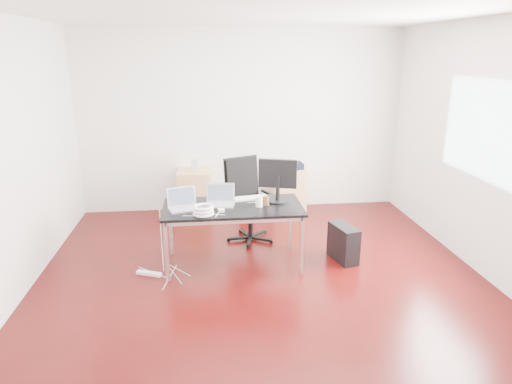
{
  "coord_description": "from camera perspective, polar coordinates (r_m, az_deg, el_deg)",
  "views": [
    {
      "loc": [
        -0.57,
        -4.56,
        2.43
      ],
      "look_at": [
        0.0,
        0.55,
        0.85
      ],
      "focal_mm": 32.0,
      "sensor_mm": 36.0,
      "label": 1
    }
  ],
  "objects": [
    {
      "name": "cup_brown",
      "position": [
        5.29,
        1.23,
        -1.1
      ],
      "size": [
        0.08,
        0.08,
        0.1
      ],
      "primitive_type": "cylinder",
      "rotation": [
        0.0,
        0.0,
        -0.08
      ],
      "color": "#56331D",
      "rests_on": "desk"
    },
    {
      "name": "speaker",
      "position": [
        6.96,
        -7.68,
        3.3
      ],
      "size": [
        0.09,
        0.08,
        0.18
      ],
      "primitive_type": "cube",
      "rotation": [
        0.0,
        0.0,
        0.03
      ],
      "color": "#9E9E9E",
      "rests_on": "filing_cabinet_left"
    },
    {
      "name": "laptop_left",
      "position": [
        5.22,
        -9.11,
        -1.5
      ],
      "size": [
        0.39,
        0.33,
        0.23
      ],
      "rotation": [
        0.0,
        0.0,
        0.27
      ],
      "color": "silver",
      "rests_on": "desk"
    },
    {
      "name": "monitor",
      "position": [
        5.35,
        2.73,
        1.73
      ],
      "size": [
        0.45,
        0.26,
        0.51
      ],
      "rotation": [
        0.0,
        0.0,
        -0.29
      ],
      "color": "black",
      "rests_on": "desk"
    },
    {
      "name": "keyboard",
      "position": [
        5.51,
        -0.77,
        -0.77
      ],
      "size": [
        0.46,
        0.23,
        0.02
      ],
      "primitive_type": "cube",
      "rotation": [
        0.0,
        0.0,
        0.21
      ],
      "color": "white",
      "rests_on": "desk"
    },
    {
      "name": "filing_cabinet_left",
      "position": [
        7.1,
        -7.71,
        -0.1
      ],
      "size": [
        0.5,
        0.5,
        0.7
      ],
      "primitive_type": "cube",
      "color": "tan",
      "rests_on": "ground"
    },
    {
      "name": "wastebasket",
      "position": [
        6.92,
        -1.1,
        -2.23
      ],
      "size": [
        0.3,
        0.3,
        0.28
      ],
      "primitive_type": "cylinder",
      "rotation": [
        0.0,
        0.0,
        -0.29
      ],
      "color": "black",
      "rests_on": "ground"
    },
    {
      "name": "navy_garment",
      "position": [
        7.1,
        4.6,
        3.3
      ],
      "size": [
        0.32,
        0.27,
        0.09
      ],
      "primitive_type": "cube",
      "rotation": [
        0.0,
        0.0,
        0.09
      ],
      "color": "black",
      "rests_on": "filing_cabinet_right"
    },
    {
      "name": "laptop_right",
      "position": [
        5.31,
        -4.5,
        -1.0
      ],
      "size": [
        0.36,
        0.3,
        0.23
      ],
      "rotation": [
        0.0,
        0.0,
        -0.14
      ],
      "color": "silver",
      "rests_on": "desk"
    },
    {
      "name": "pc_tower",
      "position": [
        5.65,
        10.86,
        -6.27
      ],
      "size": [
        0.3,
        0.49,
        0.44
      ],
      "primitive_type": "cube",
      "rotation": [
        0.0,
        0.0,
        0.24
      ],
      "color": "black",
      "rests_on": "ground"
    },
    {
      "name": "office_chair",
      "position": [
        6.06,
        -1.11,
        -0.45
      ],
      "size": [
        0.63,
        0.65,
        1.08
      ],
      "rotation": [
        0.0,
        0.0,
        0.42
      ],
      "color": "black",
      "rests_on": "ground"
    },
    {
      "name": "filing_cabinet_right",
      "position": [
        7.21,
        4.04,
        0.29
      ],
      "size": [
        0.5,
        0.5,
        0.7
      ],
      "primitive_type": "cube",
      "color": "tan",
      "rests_on": "ground"
    },
    {
      "name": "desk",
      "position": [
        5.29,
        -2.92,
        -2.3
      ],
      "size": [
        1.6,
        0.8,
        0.73
      ],
      "color": "black",
      "rests_on": "ground"
    },
    {
      "name": "room_shell",
      "position": [
        4.71,
        1.19,
        4.5
      ],
      "size": [
        5.0,
        5.0,
        5.0
      ],
      "color": "#310605",
      "rests_on": "ground"
    },
    {
      "name": "power_strip",
      "position": [
        5.41,
        -13.22,
        -9.88
      ],
      "size": [
        0.3,
        0.17,
        0.04
      ],
      "primitive_type": "cube",
      "rotation": [
        0.0,
        0.0,
        -0.39
      ],
      "color": "white",
      "rests_on": "ground"
    },
    {
      "name": "power_adapter",
      "position": [
        5.09,
        -4.35,
        -2.3
      ],
      "size": [
        0.07,
        0.07,
        0.03
      ],
      "primitive_type": "cube",
      "rotation": [
        0.0,
        0.0,
        0.05
      ],
      "color": "white",
      "rests_on": "desk"
    },
    {
      "name": "cup_white",
      "position": [
        5.22,
        0.37,
        -1.22
      ],
      "size": [
        0.1,
        0.1,
        0.12
      ],
      "primitive_type": "cylinder",
      "rotation": [
        0.0,
        0.0,
        -0.3
      ],
      "color": "white",
      "rests_on": "desk"
    },
    {
      "name": "cable_coil",
      "position": [
        4.99,
        -6.6,
        -2.29
      ],
      "size": [
        0.24,
        0.24,
        0.11
      ],
      "rotation": [
        0.0,
        0.0,
        -0.16
      ],
      "color": "white",
      "rests_on": "desk"
    }
  ]
}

